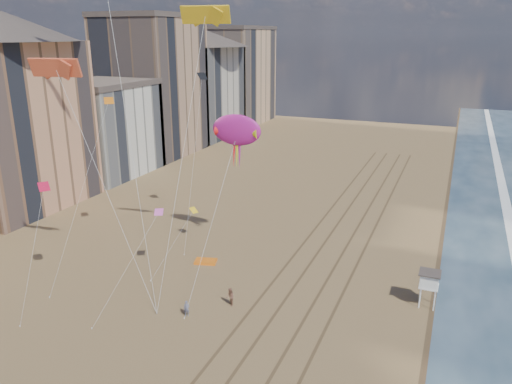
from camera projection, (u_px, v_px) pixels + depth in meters
wet_sand at (478, 258)px, 58.37m from camera, size 260.00×260.00×0.00m
tracks at (319, 269)px, 55.50m from camera, size 7.68×120.00×0.01m
buildings at (136, 93)px, 100.19m from camera, size 34.72×131.35×29.00m
lifeguard_stand at (429, 280)px, 47.24m from camera, size 1.98×1.98×3.58m
grounded_kite at (206, 261)px, 57.10m from camera, size 2.79×2.16×0.28m
show_kite at (236, 130)px, 55.73m from camera, size 5.15×8.39×20.77m
kite_flyer_a at (187, 309)px, 46.17m from camera, size 0.64×0.52×1.51m
kite_flyer_b at (230, 297)px, 47.90m from camera, size 1.09×1.11×1.81m
small_kites at (143, 149)px, 54.67m from camera, size 9.09×21.66×16.85m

